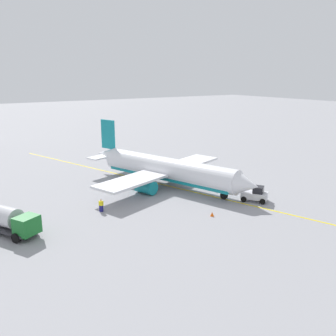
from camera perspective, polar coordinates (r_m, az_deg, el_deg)
name	(u,v)px	position (r m, az deg, el deg)	size (l,w,h in m)	color
ground_plane	(168,186)	(58.58, 0.00, -2.84)	(400.00, 400.00, 0.00)	#939399
airplane	(166,170)	(58.14, -0.38, -0.25)	(31.71, 26.47, 9.66)	white
fuel_tanker	(1,217)	(45.61, -24.85, -7.09)	(10.50, 7.26, 3.15)	#2D2D33
pushback_tug	(255,194)	(52.89, 13.60, -4.05)	(4.10, 3.83, 2.20)	silver
refueling_worker	(101,206)	(48.43, -10.51, -5.85)	(0.63, 0.60, 1.71)	navy
safety_cone_nose	(212,214)	(46.65, 6.98, -7.23)	(0.50, 0.50, 0.56)	#F2590F
taxi_line_marking	(168,186)	(58.58, 0.00, -2.84)	(81.19, 0.30, 0.01)	yellow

